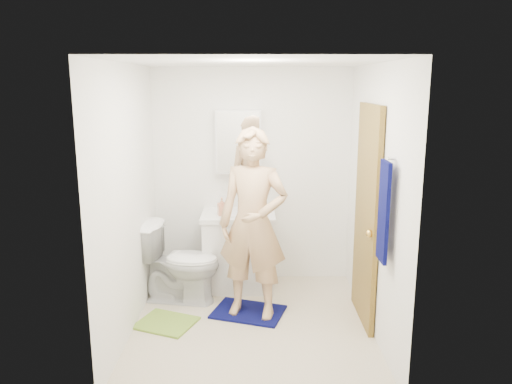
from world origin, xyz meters
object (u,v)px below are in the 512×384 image
at_px(medicine_cabinet, 238,142).
at_px(man, 253,224).
at_px(towel, 384,212).
at_px(soap_dispenser, 222,206).
at_px(toilet, 180,262).
at_px(toothbrush_cup, 260,207).
at_px(vanity_cabinet, 239,252).

xyz_separation_m(medicine_cabinet, man, (0.16, -0.94, -0.67)).
height_order(towel, soap_dispenser, towel).
distance_m(towel, toilet, 2.26).
height_order(soap_dispenser, toothbrush_cup, soap_dispenser).
distance_m(medicine_cabinet, man, 1.17).
distance_m(vanity_cabinet, man, 0.91).
height_order(vanity_cabinet, soap_dispenser, soap_dispenser).
distance_m(medicine_cabinet, soap_dispenser, 0.75).
bearing_deg(towel, soap_dispenser, 134.08).
bearing_deg(soap_dispenser, toilet, -147.90).
distance_m(towel, soap_dispenser, 1.97).
relative_size(vanity_cabinet, man, 0.44).
distance_m(vanity_cabinet, toothbrush_cup, 0.55).
bearing_deg(vanity_cabinet, medicine_cabinet, 90.00).
height_order(towel, man, man).
bearing_deg(towel, vanity_cabinet, 128.47).
bearing_deg(man, toothbrush_cup, 100.00).
distance_m(toilet, toothbrush_cup, 1.05).
relative_size(toothbrush_cup, man, 0.07).
height_order(vanity_cabinet, toothbrush_cup, toothbrush_cup).
xyz_separation_m(towel, soap_dispenser, (-1.35, 1.40, -0.30)).
height_order(toothbrush_cup, man, man).
relative_size(medicine_cabinet, toothbrush_cup, 5.70).
distance_m(towel, toothbrush_cup, 1.85).
bearing_deg(medicine_cabinet, soap_dispenser, -118.73).
xyz_separation_m(toilet, soap_dispenser, (0.42, 0.27, 0.53)).
height_order(toilet, man, man).
xyz_separation_m(towel, toothbrush_cup, (-0.95, 1.55, -0.35)).
relative_size(vanity_cabinet, toothbrush_cup, 6.52).
bearing_deg(toilet, towel, -112.95).
bearing_deg(vanity_cabinet, man, -77.32).
bearing_deg(toilet, toothbrush_cup, -53.37).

